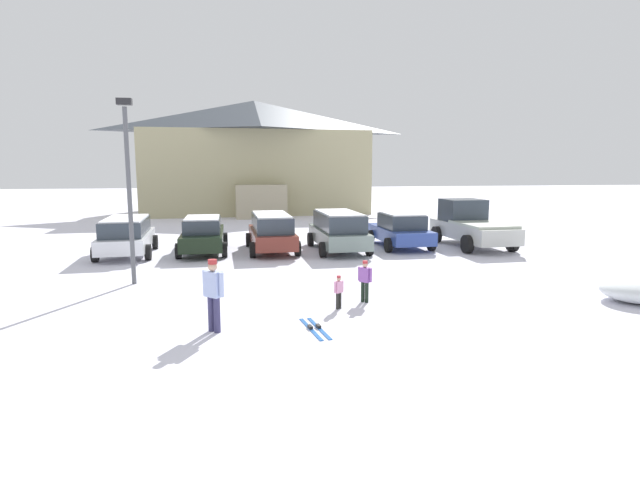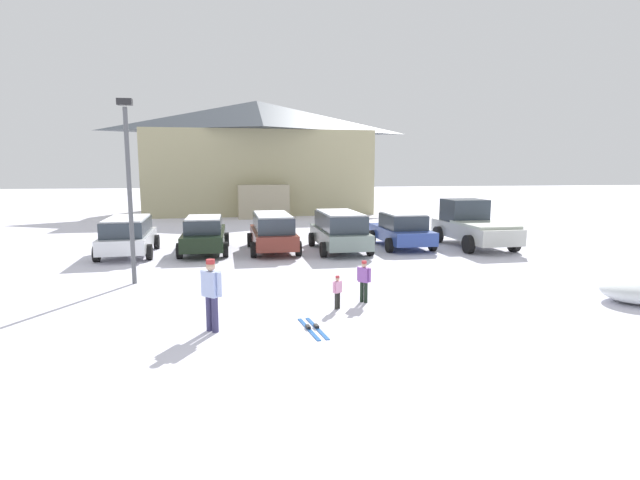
% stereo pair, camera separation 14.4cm
% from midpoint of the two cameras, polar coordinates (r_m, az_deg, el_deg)
% --- Properties ---
extents(ground, '(160.00, 160.00, 0.00)m').
position_cam_midpoint_polar(ground, '(8.85, 3.65, -16.47)').
color(ground, silver).
extents(ski_lodge, '(18.10, 11.24, 8.89)m').
position_cam_midpoint_polar(ski_lodge, '(41.29, -7.55, 9.47)').
color(ski_lodge, tan).
rests_on(ski_lodge, ground).
extents(parked_white_suv, '(2.41, 4.62, 1.59)m').
position_cam_midpoint_polar(parked_white_suv, '(22.45, -21.43, 0.56)').
color(parked_white_suv, white).
rests_on(parked_white_suv, ground).
extents(parked_black_sedan, '(2.13, 4.82, 1.56)m').
position_cam_midpoint_polar(parked_black_sedan, '(22.23, -13.40, 0.66)').
color(parked_black_sedan, black).
rests_on(parked_black_sedan, ground).
extents(parked_maroon_van, '(2.23, 4.73, 1.66)m').
position_cam_midpoint_polar(parked_maroon_van, '(22.00, -5.74, 1.03)').
color(parked_maroon_van, maroon).
rests_on(parked_maroon_van, ground).
extents(parked_grey_wagon, '(2.33, 4.77, 1.74)m').
position_cam_midpoint_polar(parked_grey_wagon, '(21.99, 1.94, 1.16)').
color(parked_grey_wagon, gray).
rests_on(parked_grey_wagon, ground).
extents(parked_blue_hatchback, '(2.32, 4.34, 1.60)m').
position_cam_midpoint_polar(parked_blue_hatchback, '(23.31, 8.99, 1.17)').
color(parked_blue_hatchback, '#30499C').
rests_on(parked_blue_hatchback, ground).
extents(pickup_truck, '(2.56, 5.28, 2.15)m').
position_cam_midpoint_polar(pickup_truck, '(24.31, 16.64, 1.64)').
color(pickup_truck, '#B9BCB4').
rests_on(pickup_truck, ground).
extents(skier_adult_in_blue_parka, '(0.49, 0.46, 1.67)m').
position_cam_midpoint_polar(skier_adult_in_blue_parka, '(11.52, -12.44, -5.74)').
color(skier_adult_in_blue_parka, '#353359').
rests_on(skier_adult_in_blue_parka, ground).
extents(skier_child_in_pink_snowsuit, '(0.29, 0.22, 0.89)m').
position_cam_midpoint_polar(skier_child_in_pink_snowsuit, '(13.14, 1.84, -5.75)').
color(skier_child_in_pink_snowsuit, '#262723').
rests_on(skier_child_in_pink_snowsuit, ground).
extents(skier_child_in_purple_jacket, '(0.33, 0.32, 1.16)m').
position_cam_midpoint_polar(skier_child_in_purple_jacket, '(13.78, 4.86, -4.45)').
color(skier_child_in_purple_jacket, black).
rests_on(skier_child_in_purple_jacket, ground).
extents(pair_of_skis, '(0.54, 1.65, 0.08)m').
position_cam_midpoint_polar(pair_of_skis, '(11.69, -0.96, -10.04)').
color(pair_of_skis, '#265FB1').
rests_on(pair_of_skis, ground).
extents(lamp_post, '(0.44, 0.24, 5.76)m').
position_cam_midpoint_polar(lamp_post, '(16.68, -21.26, 6.18)').
color(lamp_post, '#515459').
rests_on(lamp_post, ground).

